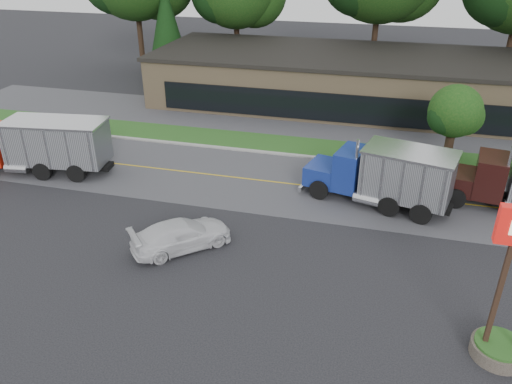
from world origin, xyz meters
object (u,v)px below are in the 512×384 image
at_px(dump_truck_blue, 387,174).
at_px(rally_car, 181,235).
at_px(dump_truck_red, 36,144).
at_px(bilo_sign, 510,311).

bearing_deg(dump_truck_blue, rally_car, 50.76).
height_order(dump_truck_blue, rally_car, dump_truck_blue).
xyz_separation_m(dump_truck_red, rally_car, (11.82, -5.73, -1.12)).
xyz_separation_m(bilo_sign, dump_truck_red, (-25.23, 9.31, -0.21)).
height_order(dump_truck_red, dump_truck_blue, same).
bearing_deg(bilo_sign, dump_truck_blue, 112.52).
bearing_deg(bilo_sign, dump_truck_red, 159.74).
height_order(bilo_sign, dump_truck_blue, bilo_sign).
distance_m(bilo_sign, dump_truck_red, 26.90).
distance_m(bilo_sign, rally_car, 13.94).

